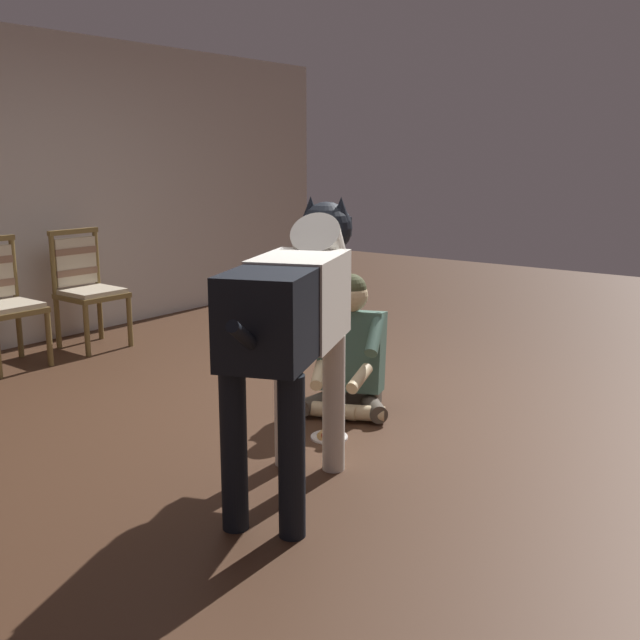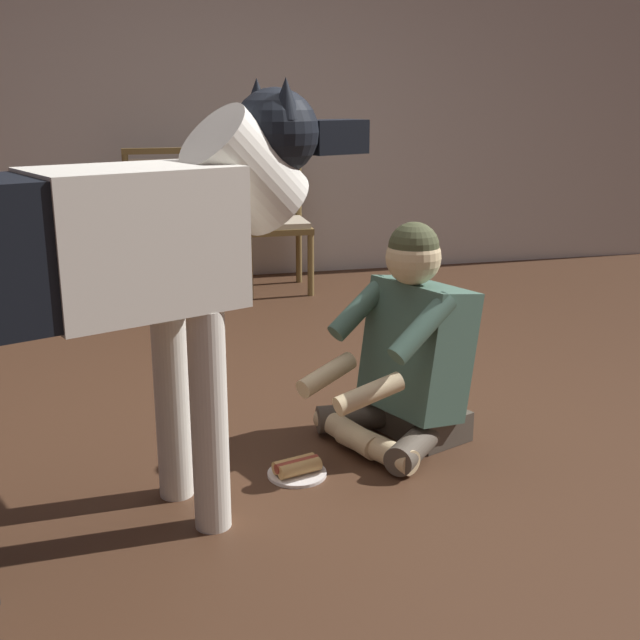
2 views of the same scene
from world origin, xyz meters
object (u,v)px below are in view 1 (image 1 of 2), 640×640
Objects in this scene: large_dog at (296,309)px; hot_dog_on_plate at (329,434)px; dining_chair_right_of_pair at (85,282)px; person_sitting_on_floor at (350,355)px.

hot_dog_on_plate is at bearing 21.96° from large_dog.
large_dog is at bearing -108.87° from dining_chair_right_of_pair.
dining_chair_right_of_pair is 2.98m from hot_dog_on_plate.
hot_dog_on_plate is (-0.48, -2.89, -0.52)m from dining_chair_right_of_pair.
large_dog is (-1.07, -3.13, 0.34)m from dining_chair_right_of_pair.
large_dog is 7.54× the size of hot_dog_on_plate.
person_sitting_on_floor is 4.06× the size of hot_dog_on_plate.
person_sitting_on_floor is (0.00, -2.70, -0.18)m from dining_chair_right_of_pair.
dining_chair_right_of_pair is 3.32m from large_dog.
large_dog reaches higher than person_sitting_on_floor.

